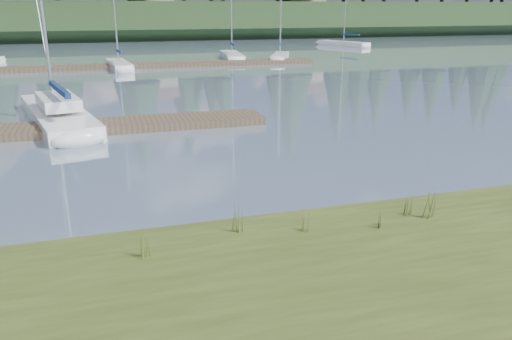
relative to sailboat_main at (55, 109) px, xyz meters
name	(u,v)px	position (x,y,z in m)	size (l,w,h in m)	color
ground	(131,68)	(4.26, 18.28, -0.42)	(200.00, 200.00, 0.00)	#7A8EA4
ridge	(113,21)	(4.26, 61.28, 2.08)	(200.00, 20.00, 5.00)	#1D3017
sailboat_main	(55,109)	(0.00, 0.00, 0.00)	(4.00, 9.86, 13.84)	white
dock_near	(57,129)	(0.26, -2.72, -0.27)	(16.00, 2.00, 0.30)	#4C3D2C
dock_far	(157,65)	(6.26, 18.28, -0.27)	(26.00, 2.20, 0.30)	#4C3D2C
sailboat_bg_2	(118,64)	(3.25, 18.40, -0.09)	(2.01, 6.83, 10.25)	white
sailboat_bg_3	(231,55)	(13.56, 23.18, -0.09)	(2.43, 7.83, 11.35)	white
sailboat_bg_4	(281,56)	(17.61, 20.92, -0.09)	(3.55, 5.94, 9.06)	white
sailboat_bg_5	(339,43)	(30.10, 34.69, -0.10)	(4.53, 7.91, 11.34)	white
weed_0	(237,219)	(4.39, -13.87, 0.19)	(0.17, 0.14, 0.62)	#475B23
weed_1	(306,219)	(5.71, -14.22, 0.17)	(0.17, 0.14, 0.57)	#475B23
weed_2	(430,206)	(8.42, -14.37, 0.20)	(0.17, 0.14, 0.65)	#475B23
weed_3	(142,244)	(2.53, -14.38, 0.17)	(0.17, 0.14, 0.58)	#475B23
weed_4	(381,218)	(7.22, -14.47, 0.10)	(0.17, 0.14, 0.41)	#475B23
weed_5	(408,204)	(8.06, -14.13, 0.18)	(0.17, 0.14, 0.58)	#475B23
mud_lip	(225,234)	(4.26, -13.32, -0.35)	(60.00, 0.50, 0.14)	#33281C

